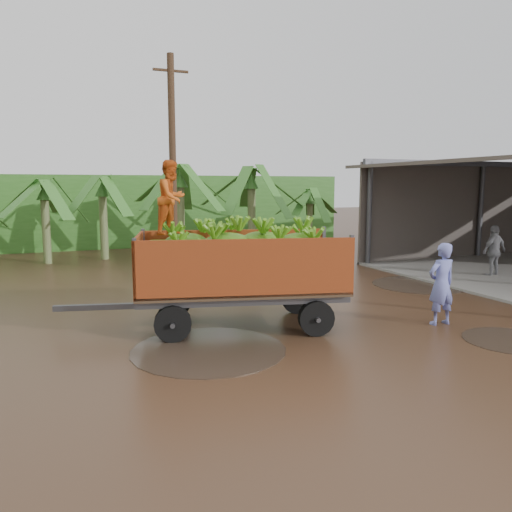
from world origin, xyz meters
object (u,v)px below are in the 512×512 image
(man_grey, at_px, (494,251))
(utility_pole, at_px, (173,165))
(man_blue, at_px, (441,284))
(banana_trailer, at_px, (239,266))

(man_grey, distance_m, utility_pole, 11.34)
(man_grey, bearing_deg, utility_pole, -30.70)
(man_blue, distance_m, utility_pole, 9.95)
(banana_trailer, distance_m, man_grey, 10.36)
(man_grey, bearing_deg, banana_trailer, 7.87)
(man_blue, relative_size, utility_pole, 0.25)
(man_blue, height_order, man_grey, man_blue)
(banana_trailer, height_order, man_blue, banana_trailer)
(banana_trailer, height_order, utility_pole, utility_pole)
(banana_trailer, xyz_separation_m, man_blue, (4.24, -1.56, -0.43))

